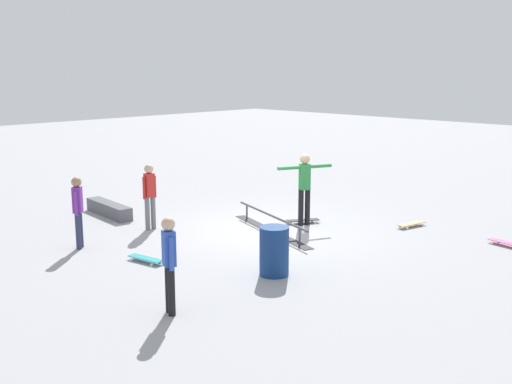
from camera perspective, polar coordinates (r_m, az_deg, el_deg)
name	(u,v)px	position (r m, az deg, el deg)	size (l,w,h in m)	color
ground_plane	(269,230)	(14.26, 1.20, -3.59)	(60.00, 60.00, 0.00)	#9E9EA3
grind_rail	(271,224)	(14.14, 1.42, -2.99)	(3.22, 1.26, 0.40)	black
skate_ledge	(109,209)	(16.10, -13.50, -1.55)	(1.86, 0.36, 0.33)	#595960
skater_main	(305,184)	(14.57, 4.53, 0.74)	(0.65, 1.29, 1.72)	black
skateboard_main	(303,220)	(14.93, 4.39, -2.64)	(0.59, 0.79, 0.09)	black
bystander_blue_shirt	(169,260)	(9.41, -8.07, -6.26)	(0.34, 0.24, 1.53)	black
bystander_red_shirt	(150,193)	(14.37, -9.85, -0.08)	(0.21, 0.35, 1.54)	slate
bystander_purple_shirt	(78,208)	(13.21, -16.22, -1.46)	(0.29, 0.29, 1.51)	#2D3351
loose_skateboard_natural	(411,224)	(15.02, 14.24, -2.88)	(0.37, 0.82, 0.09)	tan
loose_skateboard_pink	(507,243)	(14.04, 22.28, -4.40)	(0.82, 0.36, 0.09)	#E05993
loose_skateboard_teal	(146,258)	(12.16, -10.22, -6.10)	(0.82, 0.35, 0.09)	teal
trash_bin	(274,251)	(11.16, 1.70, -5.51)	(0.54, 0.54, 0.90)	navy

